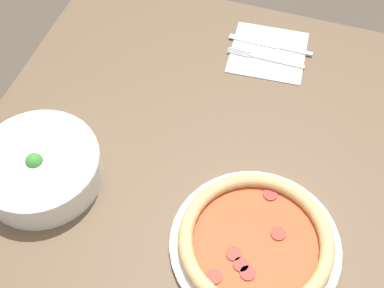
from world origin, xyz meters
The scene contains 6 objects.
dining_table centered at (0.00, 0.00, 0.64)m, with size 1.09×0.96×0.75m.
pizza centered at (-0.07, -0.11, 0.77)m, with size 0.30×0.30×0.04m.
bowl centered at (-0.06, 0.30, 0.79)m, with size 0.23×0.23×0.08m.
napkin centered at (0.40, -0.02, 0.75)m, with size 0.18×0.18×0.00m.
fork centered at (0.38, -0.03, 0.76)m, with size 0.01×0.17×0.00m.
knife centered at (0.42, -0.03, 0.76)m, with size 0.01×0.19×0.01m.
Camera 1 is at (-0.48, -0.13, 1.61)m, focal length 50.00 mm.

